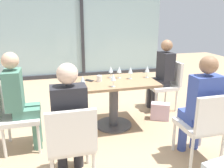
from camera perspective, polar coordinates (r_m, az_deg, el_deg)
ground_plane at (r=3.81m, az=0.39°, el=-9.84°), size 12.00×12.00×0.00m
window_wall_backdrop at (r=6.56m, az=-7.14°, el=12.24°), size 4.44×0.10×2.70m
dining_table_main at (r=3.60m, az=0.41°, el=-2.28°), size 1.23×0.79×0.73m
chair_far_right at (r=4.43m, az=13.01°, el=0.46°), size 0.50×0.46×0.87m
chair_front_right at (r=2.94m, az=21.33°, el=-8.67°), size 0.46×0.50×0.87m
chair_front_left at (r=2.43m, az=-9.74°, el=-13.17°), size 0.46×0.50×0.87m
chair_side_end at (r=3.25m, az=-22.77°, el=-6.40°), size 0.50×0.46×0.87m
person_far_right at (r=4.33m, az=11.90°, el=2.94°), size 0.39×0.34×1.26m
person_front_right at (r=2.94m, az=20.52°, el=-4.25°), size 0.34×0.39×1.26m
person_front_left at (r=2.44m, az=-10.23°, el=-7.76°), size 0.34×0.39×1.26m
person_side_end at (r=3.16m, az=-21.22°, el=-2.89°), size 0.39×0.34×1.26m
wine_glass_0 at (r=3.22m, az=0.28°, el=1.61°), size 0.07×0.07×0.18m
wine_glass_1 at (r=3.62m, az=4.45°, el=3.26°), size 0.07×0.07×0.18m
wine_glass_2 at (r=3.67m, az=-0.36°, el=3.48°), size 0.07×0.07×0.18m
wine_glass_3 at (r=3.73m, az=8.43°, el=3.53°), size 0.07×0.07×0.18m
wine_glass_4 at (r=3.66m, az=1.73°, el=3.45°), size 0.07×0.07×0.18m
wine_glass_5 at (r=3.13m, az=-7.06°, el=1.04°), size 0.07×0.07×0.18m
coffee_cup at (r=3.50m, az=-3.06°, el=1.34°), size 0.08×0.08×0.09m
cell_phone_on_table at (r=3.56m, az=-5.50°, el=0.85°), size 0.14×0.16×0.01m
handbag_0 at (r=4.03m, az=11.42°, el=-6.43°), size 0.34×0.28×0.28m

